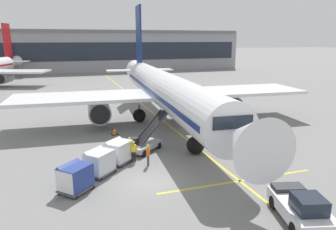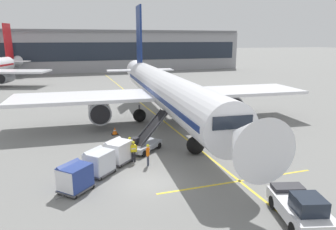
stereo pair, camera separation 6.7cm
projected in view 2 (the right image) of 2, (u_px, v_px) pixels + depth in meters
ground_plane at (150, 183)px, 21.75m from camera, size 600.00×600.00×0.00m
parked_airplane at (165, 90)px, 36.70m from camera, size 34.35×44.31×14.99m
belt_loader at (146, 141)px, 27.92m from camera, size 4.80×4.38×3.13m
baggage_cart_lead at (118, 151)px, 25.00m from camera, size 2.55×2.54×1.91m
baggage_cart_second at (99, 162)px, 22.82m from camera, size 2.55×2.54×1.91m
baggage_cart_third at (75, 177)px, 20.29m from camera, size 2.55×2.54×1.91m
pushback_tug at (301, 208)px, 16.92m from camera, size 3.17×4.80×1.83m
ground_crew_by_loader at (148, 153)px, 24.48m from camera, size 0.36×0.54×1.74m
ground_crew_by_carts at (130, 145)px, 26.31m from camera, size 0.48×0.42×1.74m
ground_crew_marshaller at (133, 150)px, 25.22m from camera, size 0.57×0.30×1.74m
safety_cone_engine_keepout at (115, 131)px, 32.66m from camera, size 0.68×0.68×0.77m
apron_guidance_line_lead_in at (167, 124)px, 36.89m from camera, size 0.20×110.00×0.01m
apron_guidance_line_stop_bar at (239, 181)px, 21.96m from camera, size 12.00×0.20×0.01m
terminal_building at (63, 51)px, 98.83m from camera, size 111.81×21.93×12.34m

